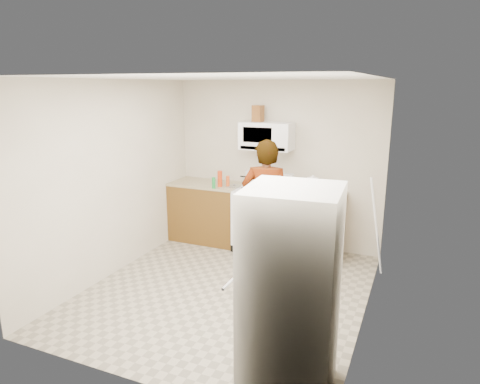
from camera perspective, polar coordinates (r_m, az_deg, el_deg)
The scene contains 20 objects.
floor at distance 5.34m, azimuth -1.66°, elevation -12.96°, with size 3.60×3.60×0.00m, color gray.
back_wall at distance 6.53m, azimuth 4.90°, elevation 3.66°, with size 3.20×0.02×2.50m, color beige.
right_wall at distance 4.48m, azimuth 17.00°, elevation -1.75°, with size 0.02×3.60×2.50m, color beige.
cabinet_left at distance 6.84m, azimuth -4.35°, elevation -2.74°, with size 1.12×0.62×0.90m, color brown.
counter_left at distance 6.72m, azimuth -4.42°, elevation 1.08°, with size 1.14×0.64×0.04m, color #988C67.
cabinet_right at distance 6.27m, azimuth 9.79°, elevation -4.51°, with size 0.80×0.62×0.90m, color brown.
counter_right at distance 6.13m, azimuth 9.97°, elevation -0.36°, with size 0.82×0.64×0.04m, color #988C67.
gas_range at distance 6.46m, azimuth 3.05°, elevation -3.41°, with size 0.76×0.65×1.13m.
microwave at distance 6.32m, azimuth 3.59°, elevation 7.47°, with size 0.76×0.38×0.40m, color white.
person at distance 5.63m, azimuth 3.42°, elevation -1.87°, with size 0.64×0.42×1.76m, color tan.
fridge at distance 3.44m, azimuth 6.78°, elevation -13.28°, with size 0.70×0.70×1.70m, color silver.
kettle at distance 6.22m, azimuth 9.64°, elevation 0.98°, with size 0.17×0.17×0.20m, color white.
jug at distance 6.36m, azimuth 2.41°, elevation 10.42°, with size 0.14×0.14×0.24m, color brown.
saucepan at distance 6.52m, azimuth 2.00°, elevation 1.59°, with size 0.22×0.22×0.12m, color silver.
tray at distance 6.17m, azimuth 3.30°, elevation 0.28°, with size 0.25×0.16×0.05m, color white.
bottle_spray at distance 6.44m, azimuth -2.70°, elevation 1.78°, with size 0.07×0.07×0.24m, color red.
bottle_hot_sauce at distance 6.45m, azimuth -1.63°, elevation 1.45°, with size 0.05×0.05×0.16m, color #CA4816.
bottle_green_cap at distance 6.33m, azimuth -3.52°, elevation 1.22°, with size 0.05×0.05×0.17m, color #167B2F.
pot_lid at distance 6.45m, azimuth -0.80°, elevation 0.77°, with size 0.22×0.22×0.01m, color silver.
broom at distance 5.74m, azimuth 17.72°, elevation -4.47°, with size 0.03×0.03×1.33m, color white.
Camera 1 is at (2.01, -4.31, 2.43)m, focal length 32.00 mm.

